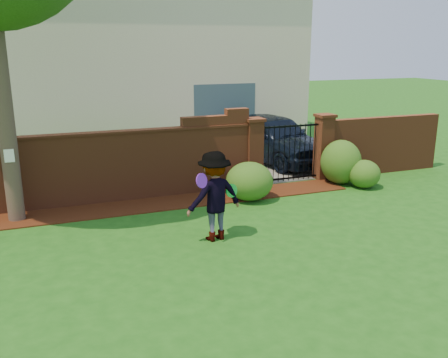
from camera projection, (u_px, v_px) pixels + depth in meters
name	position (u px, v px, depth m)	size (l,w,h in m)	color
ground	(223.00, 256.00, 8.98)	(80.00, 80.00, 0.01)	#1B5114
mulch_bed	(137.00, 207.00, 11.66)	(11.10, 1.08, 0.03)	#341509
brick_wall	(85.00, 167.00, 11.65)	(8.70, 0.31, 2.16)	brown
brick_wall_return	(381.00, 145.00, 14.63)	(4.00, 0.25, 1.70)	brown
pillar_left	(253.00, 152.00, 13.16)	(0.50, 0.50, 1.88)	brown
pillar_right	(324.00, 146.00, 13.92)	(0.50, 0.50, 1.88)	brown
iron_gate	(289.00, 153.00, 13.57)	(1.78, 0.03, 1.60)	black
driveway	(235.00, 154.00, 17.39)	(3.20, 8.00, 0.01)	slate
house	(139.00, 61.00, 19.30)	(12.40, 6.40, 6.30)	beige
car	(278.00, 139.00, 15.89)	(1.88, 4.67, 1.59)	black
paper_notice	(9.00, 156.00, 10.24)	(0.20, 0.01, 0.28)	white
shrub_left	(249.00, 181.00, 12.10)	(1.18, 1.18, 0.96)	#215118
shrub_middle	(341.00, 162.00, 13.52)	(1.12, 1.12, 1.23)	#215118
shrub_right	(364.00, 174.00, 13.18)	(0.86, 0.86, 0.76)	#215118
man	(215.00, 197.00, 9.48)	(1.16, 0.67, 1.79)	gray
frisbee_purple	(202.00, 181.00, 9.02)	(0.28, 0.28, 0.03)	purple
frisbee_green	(231.00, 191.00, 9.58)	(0.27, 0.27, 0.03)	green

